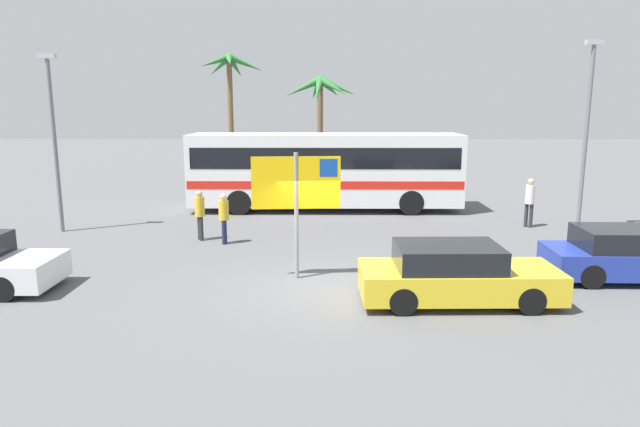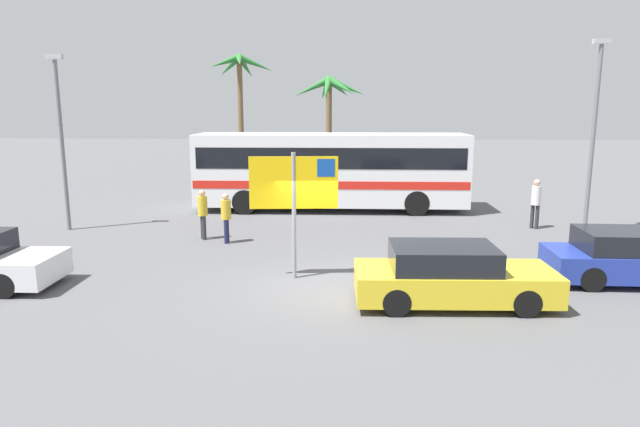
{
  "view_description": "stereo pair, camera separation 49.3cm",
  "coord_description": "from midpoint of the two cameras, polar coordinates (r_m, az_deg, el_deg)",
  "views": [
    {
      "loc": [
        -0.08,
        -12.94,
        4.33
      ],
      "look_at": [
        -0.24,
        2.58,
        1.3
      ],
      "focal_mm": 31.18,
      "sensor_mm": 36.0,
      "label": 1
    },
    {
      "loc": [
        0.41,
        -12.93,
        4.33
      ],
      "look_at": [
        -0.24,
        2.58,
        1.3
      ],
      "focal_mm": 31.18,
      "sensor_mm": 36.0,
      "label": 2
    }
  ],
  "objects": [
    {
      "name": "car_yellow",
      "position": [
        12.68,
        12.65,
        -6.18
      ],
      "size": [
        4.38,
        1.79,
        1.32
      ],
      "rotation": [
        0.0,
        0.0,
        0.02
      ],
      "color": "yellow",
      "rests_on": "ground"
    },
    {
      "name": "pedestrian_crossing_lot",
      "position": [
        21.2,
        20.11,
        1.46
      ],
      "size": [
        0.32,
        0.32,
        1.77
      ],
      "rotation": [
        0.0,
        0.0,
        0.81
      ],
      "color": "#2D2D33",
      "rests_on": "ground"
    },
    {
      "name": "ground",
      "position": [
        13.64,
        -0.12,
        -7.46
      ],
      "size": [
        120.0,
        120.0,
        0.0
      ],
      "primitive_type": "plane",
      "color": "#565659"
    },
    {
      "name": "palm_tree_inland",
      "position": [
        34.0,
        -9.69,
        13.47
      ],
      "size": [
        3.64,
        3.99,
        7.31
      ],
      "color": "brown",
      "rests_on": "ground"
    },
    {
      "name": "pedestrian_near_sign",
      "position": [
        17.82,
        -10.63,
        -0.12
      ],
      "size": [
        0.32,
        0.32,
        1.61
      ],
      "rotation": [
        0.0,
        0.0,
        0.03
      ],
      "color": "#1E2347",
      "rests_on": "ground"
    },
    {
      "name": "bus_front_coach",
      "position": [
        23.21,
        -0.08,
        4.74
      ],
      "size": [
        11.13,
        2.57,
        3.17
      ],
      "color": "white",
      "rests_on": "ground"
    },
    {
      "name": "lamp_post_right_side",
      "position": [
        21.09,
        -26.24,
        7.18
      ],
      "size": [
        0.56,
        0.2,
        6.01
      ],
      "color": "slate",
      "rests_on": "ground"
    },
    {
      "name": "palm_tree_seaside",
      "position": [
        30.7,
        -0.45,
        11.97
      ],
      "size": [
        3.98,
        3.83,
        5.89
      ],
      "color": "brown",
      "rests_on": "ground"
    },
    {
      "name": "pedestrian_by_bus",
      "position": [
        18.45,
        -12.99,
        0.24
      ],
      "size": [
        0.32,
        0.32,
        1.64
      ],
      "rotation": [
        0.0,
        0.0,
        0.52
      ],
      "color": "#2D2D33",
      "rests_on": "ground"
    },
    {
      "name": "lamp_post_left_side",
      "position": [
        20.97,
        25.08,
        7.88
      ],
      "size": [
        0.56,
        0.2,
        6.45
      ],
      "color": "slate",
      "rests_on": "ground"
    },
    {
      "name": "car_blue",
      "position": [
        15.85,
        28.32,
        -3.8
      ],
      "size": [
        4.12,
        1.75,
        1.32
      ],
      "rotation": [
        0.0,
        0.0,
        -0.02
      ],
      "color": "#23389E",
      "rests_on": "ground"
    },
    {
      "name": "ferry_sign",
      "position": [
        13.76,
        -3.29,
        2.65
      ],
      "size": [
        2.2,
        0.23,
        3.2
      ],
      "rotation": [
        0.0,
        0.0,
        0.08
      ],
      "color": "gray",
      "rests_on": "ground"
    }
  ]
}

